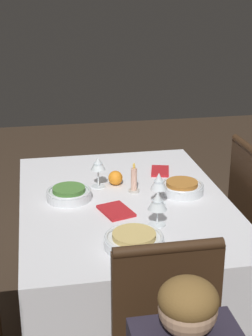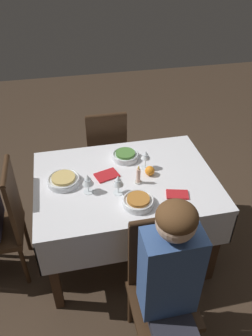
{
  "view_description": "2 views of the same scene",
  "coord_description": "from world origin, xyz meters",
  "px_view_note": "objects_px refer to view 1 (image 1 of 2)",
  "views": [
    {
      "loc": [
        -2.07,
        0.38,
        1.71
      ],
      "look_at": [
        0.0,
        -0.01,
        0.91
      ],
      "focal_mm": 55.0,
      "sensor_mm": 36.0,
      "label": 1
    },
    {
      "loc": [
        -0.37,
        -1.76,
        2.21
      ],
      "look_at": [
        0.01,
        0.04,
        0.82
      ],
      "focal_mm": 35.0,
      "sensor_mm": 36.0,
      "label": 2
    }
  ],
  "objects_px": {
    "candle_centerpiece": "(134,181)",
    "bowl_north": "(69,193)",
    "bowl_south": "(182,187)",
    "bowl_west": "(134,240)",
    "wine_glass_north": "(98,165)",
    "dining_table": "(124,221)",
    "orange_fruit": "(115,178)",
    "wine_glass_west": "(158,202)",
    "wine_glass_south": "(159,182)",
    "napkin_spare_side": "(116,211)",
    "napkin_red_folded": "(160,171)"
  },
  "relations": [
    {
      "from": "dining_table",
      "to": "wine_glass_south",
      "type": "distance_m",
      "value": 0.26
    },
    {
      "from": "dining_table",
      "to": "bowl_north",
      "type": "relative_size",
      "value": 6.27
    },
    {
      "from": "dining_table",
      "to": "bowl_west",
      "type": "relative_size",
      "value": 5.63
    },
    {
      "from": "bowl_south",
      "to": "wine_glass_north",
      "type": "height_order",
      "value": "wine_glass_north"
    },
    {
      "from": "candle_centerpiece",
      "to": "napkin_spare_side",
      "type": "xyz_separation_m",
      "value": [
        -0.2,
        0.12,
        -0.05
      ]
    },
    {
      "from": "orange_fruit",
      "to": "candle_centerpiece",
      "type": "bearing_deg",
      "value": -145.37
    },
    {
      "from": "candle_centerpiece",
      "to": "bowl_north",
      "type": "bearing_deg",
      "value": 95.16
    },
    {
      "from": "bowl_south",
      "to": "wine_glass_west",
      "type": "distance_m",
      "value": 0.36
    },
    {
      "from": "bowl_north",
      "to": "wine_glass_north",
      "type": "bearing_deg",
      "value": -51.75
    },
    {
      "from": "wine_glass_west",
      "to": "bowl_north",
      "type": "relative_size",
      "value": 0.71
    },
    {
      "from": "bowl_north",
      "to": "candle_centerpiece",
      "type": "height_order",
      "value": "candle_centerpiece"
    },
    {
      "from": "bowl_north",
      "to": "orange_fruit",
      "type": "height_order",
      "value": "orange_fruit"
    },
    {
      "from": "orange_fruit",
      "to": "napkin_red_folded",
      "type": "relative_size",
      "value": 0.42
    },
    {
      "from": "bowl_south",
      "to": "wine_glass_north",
      "type": "distance_m",
      "value": 0.4
    },
    {
      "from": "bowl_west",
      "to": "dining_table",
      "type": "bearing_deg",
      "value": -5.56
    },
    {
      "from": "wine_glass_south",
      "to": "wine_glass_west",
      "type": "distance_m",
      "value": 0.2
    },
    {
      "from": "orange_fruit",
      "to": "wine_glass_north",
      "type": "bearing_deg",
      "value": 97.38
    },
    {
      "from": "bowl_south",
      "to": "orange_fruit",
      "type": "distance_m",
      "value": 0.32
    },
    {
      "from": "wine_glass_west",
      "to": "dining_table",
      "type": "bearing_deg",
      "value": 17.47
    },
    {
      "from": "bowl_north",
      "to": "napkin_red_folded",
      "type": "xyz_separation_m",
      "value": [
        0.25,
        -0.48,
        -0.02
      ]
    },
    {
      "from": "wine_glass_south",
      "to": "orange_fruit",
      "type": "xyz_separation_m",
      "value": [
        0.26,
        0.15,
        -0.07
      ]
    },
    {
      "from": "dining_table",
      "to": "wine_glass_north",
      "type": "bearing_deg",
      "value": 29.09
    },
    {
      "from": "bowl_north",
      "to": "candle_centerpiece",
      "type": "xyz_separation_m",
      "value": [
        0.03,
        -0.3,
        0.02
      ]
    },
    {
      "from": "wine_glass_north",
      "to": "orange_fruit",
      "type": "relative_size",
      "value": 2.17
    },
    {
      "from": "bowl_north",
      "to": "wine_glass_north",
      "type": "relative_size",
      "value": 1.35
    },
    {
      "from": "bowl_west",
      "to": "wine_glass_north",
      "type": "distance_m",
      "value": 0.6
    },
    {
      "from": "bowl_north",
      "to": "wine_glass_south",
      "type": "bearing_deg",
      "value": -108.71
    },
    {
      "from": "dining_table",
      "to": "candle_centerpiece",
      "type": "bearing_deg",
      "value": -37.3
    },
    {
      "from": "wine_glass_north",
      "to": "bowl_south",
      "type": "bearing_deg",
      "value": -111.14
    },
    {
      "from": "bowl_south",
      "to": "bowl_west",
      "type": "relative_size",
      "value": 0.9
    },
    {
      "from": "dining_table",
      "to": "bowl_south",
      "type": "bearing_deg",
      "value": -84.58
    },
    {
      "from": "wine_glass_west",
      "to": "wine_glass_north",
      "type": "relative_size",
      "value": 0.96
    },
    {
      "from": "wine_glass_west",
      "to": "orange_fruit",
      "type": "bearing_deg",
      "value": 11.88
    },
    {
      "from": "dining_table",
      "to": "wine_glass_south",
      "type": "xyz_separation_m",
      "value": [
        -0.08,
        -0.14,
        0.21
      ]
    },
    {
      "from": "bowl_west",
      "to": "wine_glass_west",
      "type": "relative_size",
      "value": 1.57
    },
    {
      "from": "bowl_south",
      "to": "wine_glass_west",
      "type": "bearing_deg",
      "value": 147.21
    },
    {
      "from": "wine_glass_south",
      "to": "candle_centerpiece",
      "type": "xyz_separation_m",
      "value": [
        0.16,
        0.08,
        -0.05
      ]
    },
    {
      "from": "wine_glass_west",
      "to": "napkin_red_folded",
      "type": "bearing_deg",
      "value": -15.38
    },
    {
      "from": "wine_glass_west",
      "to": "wine_glass_north",
      "type": "xyz_separation_m",
      "value": [
        0.44,
        0.18,
        0.01
      ]
    },
    {
      "from": "orange_fruit",
      "to": "dining_table",
      "type": "bearing_deg",
      "value": -176.91
    },
    {
      "from": "dining_table",
      "to": "napkin_spare_side",
      "type": "height_order",
      "value": "napkin_spare_side"
    },
    {
      "from": "candle_centerpiece",
      "to": "wine_glass_south",
      "type": "bearing_deg",
      "value": -153.51
    },
    {
      "from": "dining_table",
      "to": "orange_fruit",
      "type": "distance_m",
      "value": 0.23
    },
    {
      "from": "bowl_north",
      "to": "candle_centerpiece",
      "type": "relative_size",
      "value": 1.43
    },
    {
      "from": "napkin_spare_side",
      "to": "orange_fruit",
      "type": "bearing_deg",
      "value": -9.19
    },
    {
      "from": "bowl_south",
      "to": "dining_table",
      "type": "bearing_deg",
      "value": 95.42
    },
    {
      "from": "wine_glass_south",
      "to": "napkin_spare_side",
      "type": "bearing_deg",
      "value": 103.18
    },
    {
      "from": "bowl_north",
      "to": "orange_fruit",
      "type": "xyz_separation_m",
      "value": [
        0.13,
        -0.23,
        0.01
      ]
    },
    {
      "from": "napkin_spare_side",
      "to": "dining_table",
      "type": "bearing_deg",
      "value": -25.43
    },
    {
      "from": "candle_centerpiece",
      "to": "wine_glass_north",
      "type": "bearing_deg",
      "value": 59.68
    }
  ]
}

